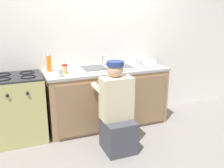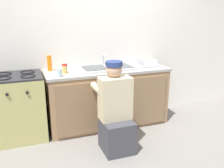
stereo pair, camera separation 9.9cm
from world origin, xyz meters
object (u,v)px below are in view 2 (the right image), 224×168
plumber_person (116,114)px  water_glass (60,73)px  sink_double_basin (107,68)px  condiment_jar (65,69)px  dish_rack_tray (147,65)px  stove_range (19,107)px  soap_bottle_orange (49,63)px

plumber_person → water_glass: plumber_person is taller
sink_double_basin → plumber_person: (-0.15, -0.73, -0.42)m
sink_double_basin → water_glass: (-0.71, -0.20, 0.03)m
water_glass → condiment_jar: size_ratio=0.78×
water_glass → dish_rack_tray: 1.36m
dish_rack_tray → stove_range: bearing=178.9°
plumber_person → condiment_jar: plumber_person is taller
sink_double_basin → water_glass: sink_double_basin is taller
soap_bottle_orange → plumber_person: bearing=-54.4°
plumber_person → dish_rack_tray: bearing=41.6°
soap_bottle_orange → stove_range: bearing=-158.7°
water_glass → soap_bottle_orange: size_ratio=0.40×
sink_double_basin → stove_range: bearing=-179.9°
dish_rack_tray → condiment_jar: (-1.26, -0.01, 0.04)m
plumber_person → sink_double_basin: bearing=78.7°
plumber_person → soap_bottle_orange: (-0.65, 0.90, 0.51)m
stove_range → condiment_jar: bearing=-4.6°
water_glass → plumber_person: bearing=-43.3°
water_glass → soap_bottle_orange: (-0.08, 0.37, 0.06)m
plumber_person → water_glass: 0.90m
sink_double_basin → soap_bottle_orange: (-0.79, 0.17, 0.09)m
sink_double_basin → condiment_jar: sink_double_basin is taller
stove_range → dish_rack_tray: size_ratio=3.17×
soap_bottle_orange → condiment_jar: 0.29m
plumber_person → soap_bottle_orange: bearing=125.6°
sink_double_basin → stove_range: sink_double_basin is taller
stove_range → soap_bottle_orange: bearing=21.3°
stove_range → plumber_person: size_ratio=0.80×
water_glass → soap_bottle_orange: 0.38m
plumber_person → soap_bottle_orange: 1.22m
plumber_person → soap_bottle_orange: soap_bottle_orange is taller
water_glass → stove_range: bearing=159.8°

